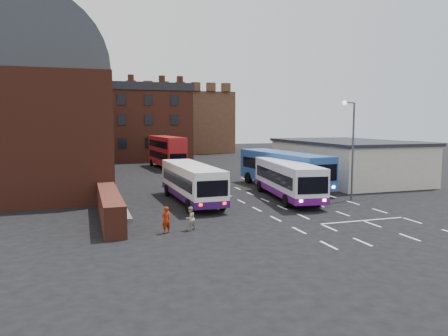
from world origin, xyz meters
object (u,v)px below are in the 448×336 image
object	(u,v)px
bus_blue	(283,167)
pedestrian_beige	(190,218)
bus_white_inbound	(287,177)
bus_red_double	(167,151)
street_lamp	(351,141)
pedestrian_red	(166,220)
bus_white_outbound	(192,180)

from	to	relation	value
bus_blue	pedestrian_beige	size ratio (longest dim) A/B	9.16
bus_white_inbound	bus_red_double	distance (m)	26.52
bus_blue	street_lamp	world-z (taller)	street_lamp
bus_white_inbound	pedestrian_beige	size ratio (longest dim) A/B	8.08
bus_white_inbound	street_lamp	xyz separation A→B (m)	(4.40, -2.19, 2.96)
street_lamp	pedestrian_beige	distance (m)	15.81
bus_blue	pedestrian_beige	world-z (taller)	bus_blue
pedestrian_red	bus_white_outbound	bearing A→B (deg)	-136.07
pedestrian_red	pedestrian_beige	size ratio (longest dim) A/B	1.10
bus_white_inbound	bus_red_double	bearing A→B (deg)	-71.44
bus_white_inbound	bus_red_double	world-z (taller)	bus_red_double
pedestrian_beige	street_lamp	bearing A→B (deg)	167.27
bus_blue	bus_red_double	xyz separation A→B (m)	(-7.03, 21.02, 0.25)
bus_blue	pedestrian_beige	bearing A→B (deg)	41.09
bus_red_double	pedestrian_red	xyz separation A→B (m)	(-6.37, -33.84, -1.50)
street_lamp	pedestrian_beige	world-z (taller)	street_lamp
bus_white_outbound	bus_white_inbound	size ratio (longest dim) A/B	0.96
street_lamp	pedestrian_red	world-z (taller)	street_lamp
bus_white_outbound	pedestrian_red	world-z (taller)	bus_white_outbound
bus_red_double	pedestrian_red	size ratio (longest dim) A/B	7.10
street_lamp	bus_blue	bearing A→B (deg)	108.06
bus_white_outbound	pedestrian_red	bearing A→B (deg)	-113.66
bus_white_outbound	bus_blue	distance (m)	10.60
bus_white_outbound	bus_blue	xyz separation A→B (m)	(9.78, 4.08, 0.28)
street_lamp	pedestrian_red	distance (m)	17.18
pedestrian_red	pedestrian_beige	distance (m)	1.46
street_lamp	pedestrian_red	size ratio (longest dim) A/B	5.14
bus_blue	pedestrian_red	size ratio (longest dim) A/B	8.33
bus_white_outbound	street_lamp	distance (m)	12.88
bus_white_inbound	bus_blue	distance (m)	5.43
pedestrian_beige	bus_white_inbound	bearing A→B (deg)	-175.95
bus_red_double	bus_white_inbound	bearing A→B (deg)	96.10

